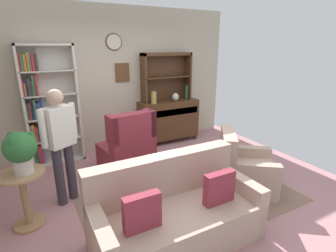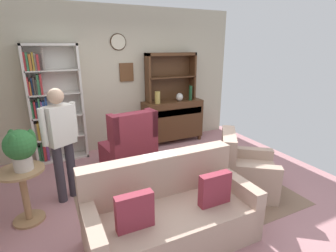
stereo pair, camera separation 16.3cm
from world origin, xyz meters
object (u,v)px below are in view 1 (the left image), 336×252
object	(u,v)px
sideboard_hutch	(166,70)
wingback_chair	(128,149)
couch_floral	(175,214)
bookshelf	(47,107)
armchair_floral	(244,170)
bottle_wine	(186,93)
coffee_table	(151,174)
vase_round	(175,97)
vase_tall	(154,98)
potted_plant_large	(20,149)
plant_stand	(24,193)
person_reading	(61,139)
sideboard	(169,119)
book_stack	(158,166)

from	to	relation	value
sideboard_hutch	wingback_chair	world-z (taller)	sideboard_hutch
sideboard_hutch	couch_floral	distance (m)	3.40
bookshelf	armchair_floral	xyz separation A→B (m)	(2.40, -2.38, -0.75)
bottle_wine	couch_floral	xyz separation A→B (m)	(-1.81, -2.63, -0.76)
wingback_chair	coffee_table	world-z (taller)	wingback_chair
vase_round	sideboard_hutch	bearing A→B (deg)	126.48
armchair_floral	vase_round	bearing A→B (deg)	87.08
vase_tall	potted_plant_large	world-z (taller)	potted_plant_large
plant_stand	person_reading	distance (m)	0.75
bottle_wine	person_reading	distance (m)	3.03
sideboard_hutch	bottle_wine	world-z (taller)	sideboard_hutch
armchair_floral	plant_stand	size ratio (longest dim) A/B	1.55
couch_floral	armchair_floral	bearing A→B (deg)	16.67
person_reading	potted_plant_large	bearing A→B (deg)	-143.93
bookshelf	armchair_floral	world-z (taller)	bookshelf
sideboard	sideboard_hutch	world-z (taller)	sideboard_hutch
coffee_table	book_stack	world-z (taller)	book_stack
person_reading	wingback_chair	bearing A→B (deg)	24.68
sideboard_hutch	wingback_chair	distance (m)	2.00
bottle_wine	plant_stand	bearing A→B (deg)	-153.69
couch_floral	person_reading	xyz separation A→B (m)	(-0.93, 1.34, 0.59)
person_reading	coffee_table	bearing A→B (deg)	-23.66
couch_floral	book_stack	distance (m)	0.89
vase_round	book_stack	world-z (taller)	vase_round
armchair_floral	coffee_table	bearing A→B (deg)	160.99
couch_floral	sideboard_hutch	bearing A→B (deg)	63.43
couch_floral	person_reading	bearing A→B (deg)	124.80
sideboard_hutch	wingback_chair	bearing A→B (deg)	-142.07
person_reading	book_stack	bearing A→B (deg)	-23.14
vase_tall	couch_floral	world-z (taller)	vase_tall
vase_round	plant_stand	world-z (taller)	vase_round
bookshelf	armchair_floral	size ratio (longest dim) A/B	1.96
vase_tall	person_reading	bearing A→B (deg)	-146.48
bookshelf	bottle_wine	world-z (taller)	bookshelf
sideboard	vase_tall	size ratio (longest dim) A/B	5.29
couch_floral	wingback_chair	world-z (taller)	wingback_chair
bottle_wine	plant_stand	size ratio (longest dim) A/B	0.45
couch_floral	potted_plant_large	distance (m)	1.84
plant_stand	book_stack	world-z (taller)	plant_stand
sideboard	wingback_chair	world-z (taller)	wingback_chair
plant_stand	coffee_table	xyz separation A→B (m)	(1.55, -0.16, -0.07)
armchair_floral	bookshelf	bearing A→B (deg)	135.25
plant_stand	coffee_table	bearing A→B (deg)	-5.79
vase_tall	sideboard	bearing A→B (deg)	11.63
bookshelf	potted_plant_large	size ratio (longest dim) A/B	4.35
sideboard_hutch	armchair_floral	world-z (taller)	sideboard_hutch
couch_floral	vase_round	bearing A→B (deg)	59.79
armchair_floral	coffee_table	distance (m)	1.38
sideboard_hutch	person_reading	xyz separation A→B (m)	(-2.35, -1.49, -0.65)
person_reading	armchair_floral	bearing A→B (deg)	-21.13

